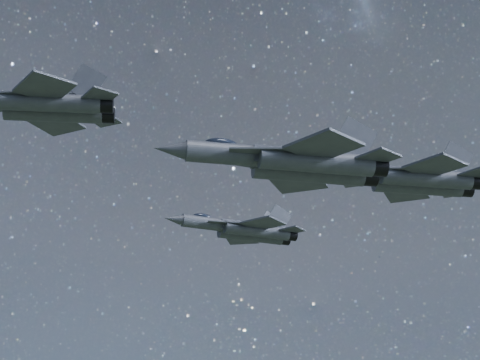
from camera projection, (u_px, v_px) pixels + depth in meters
name	position (u px, v px, depth m)	size (l,w,h in m)	color
jet_lead	(36.00, 104.00, 66.22)	(17.16, 11.66, 4.31)	#3A3E49
jet_left	(243.00, 230.00, 93.92)	(16.72, 11.86, 4.25)	#3A3E49
jet_right	(294.00, 162.00, 65.94)	(20.15, 14.01, 5.06)	#3A3E49
jet_slot	(407.00, 178.00, 77.04)	(18.92, 13.09, 4.75)	#3A3E49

